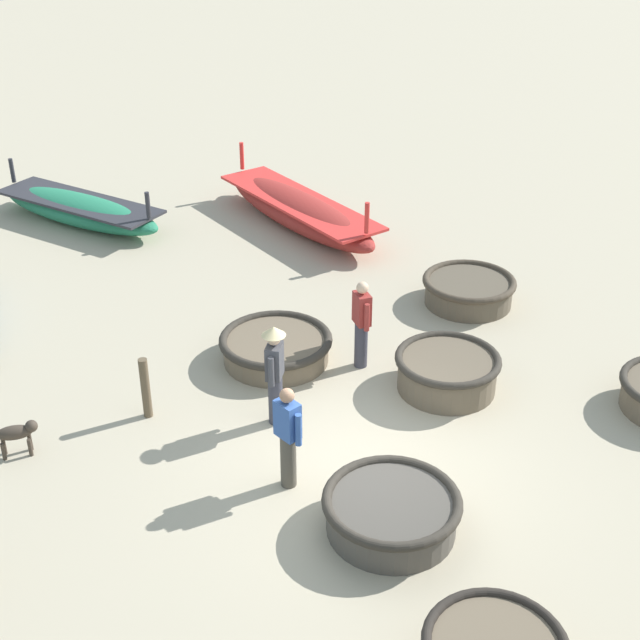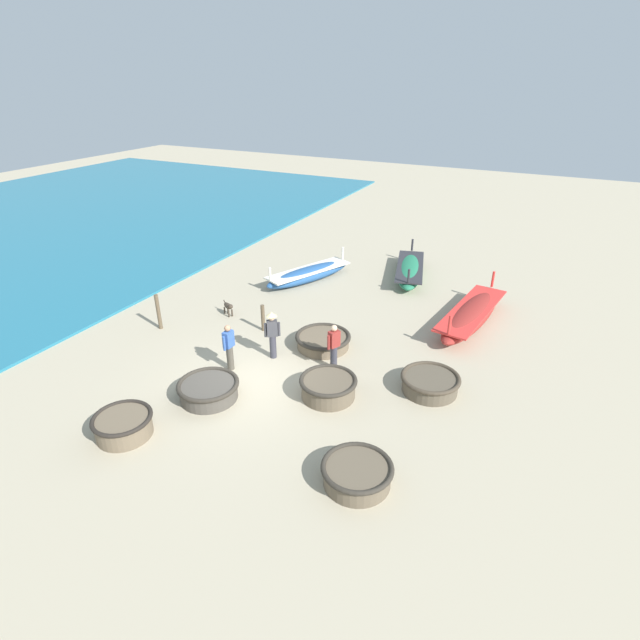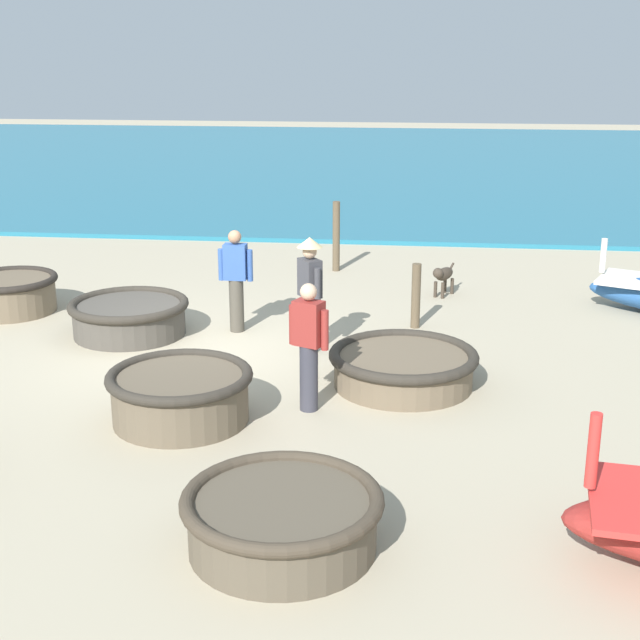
{
  "view_description": "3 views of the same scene",
  "coord_description": "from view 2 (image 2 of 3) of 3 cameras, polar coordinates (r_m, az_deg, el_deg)",
  "views": [
    {
      "loc": [
        -7.3,
        -6.92,
        7.96
      ],
      "look_at": [
        1.16,
        1.99,
        1.14
      ],
      "focal_mm": 50.0,
      "sensor_mm": 36.0,
      "label": 1
    },
    {
      "loc": [
        7.66,
        -10.5,
        8.62
      ],
      "look_at": [
        1.05,
        2.74,
        1.14
      ],
      "focal_mm": 28.0,
      "sensor_mm": 36.0,
      "label": 2
    },
    {
      "loc": [
        11.83,
        3.12,
        4.2
      ],
      "look_at": [
        1.14,
        1.9,
        0.87
      ],
      "focal_mm": 50.0,
      "sensor_mm": 36.0,
      "label": 3
    }
  ],
  "objects": [
    {
      "name": "ground_plane",
      "position": [
        15.59,
        -8.05,
        -7.06
      ],
      "size": [
        80.0,
        80.0,
        0.0
      ],
      "primitive_type": "plane",
      "color": "tan"
    },
    {
      "name": "coracle_center",
      "position": [
        15.26,
        12.47,
        -7.0
      ],
      "size": [
        1.77,
        1.77,
        0.53
      ],
      "color": "brown",
      "rests_on": "ground"
    },
    {
      "name": "coracle_front_right",
      "position": [
        12.04,
        4.25,
        -17.06
      ],
      "size": [
        1.7,
        1.7,
        0.53
      ],
      "color": "brown",
      "rests_on": "ground"
    },
    {
      "name": "coracle_weathered",
      "position": [
        14.97,
        -12.63,
        -7.73
      ],
      "size": [
        1.8,
        1.8,
        0.54
      ],
      "color": "#4C473F",
      "rests_on": "ground"
    },
    {
      "name": "coracle_nearest",
      "position": [
        14.66,
        0.94,
        -7.62
      ],
      "size": [
        1.7,
        1.7,
        0.62
      ],
      "color": "brown",
      "rests_on": "ground"
    },
    {
      "name": "coracle_upturned",
      "position": [
        14.23,
        -21.57,
        -11.06
      ],
      "size": [
        1.56,
        1.56,
        0.61
      ],
      "color": "brown",
      "rests_on": "ground"
    },
    {
      "name": "coracle_beside_post",
      "position": [
        17.17,
        0.34,
        -2.32
      ],
      "size": [
        1.92,
        1.92,
        0.48
      ],
      "color": "brown",
      "rests_on": "ground"
    },
    {
      "name": "long_boat_ochre_hull",
      "position": [
        22.6,
        -1.33,
        5.28
      ],
      "size": [
        2.73,
        4.56,
        1.15
      ],
      "color": "#285693",
      "rests_on": "ground"
    },
    {
      "name": "long_boat_blue_hull",
      "position": [
        19.48,
        16.88,
        0.56
      ],
      "size": [
        1.84,
        5.34,
        1.34
      ],
      "color": "maroon",
      "rests_on": "ground"
    },
    {
      "name": "long_boat_red_hull",
      "position": [
        23.4,
        10.21,
        5.63
      ],
      "size": [
        2.27,
        4.68,
        1.16
      ],
      "color": "#237551",
      "rests_on": "ground"
    },
    {
      "name": "fisherman_hauling",
      "position": [
        15.92,
        -10.35,
        -2.96
      ],
      "size": [
        0.23,
        0.53,
        1.57
      ],
      "color": "#4C473D",
      "rests_on": "ground"
    },
    {
      "name": "fisherman_standing_left",
      "position": [
        15.68,
        1.6,
        -2.98
      ],
      "size": [
        0.34,
        0.49,
        1.57
      ],
      "color": "#383842",
      "rests_on": "ground"
    },
    {
      "name": "fisherman_standing_right",
      "position": [
        16.31,
        -5.47,
        -1.35
      ],
      "size": [
        0.44,
        0.38,
        1.67
      ],
      "color": "#383842",
      "rests_on": "ground"
    },
    {
      "name": "dog",
      "position": [
        19.65,
        -10.44,
        1.51
      ],
      "size": [
        0.63,
        0.42,
        0.55
      ],
      "color": "#3D3328",
      "rests_on": "ground"
    },
    {
      "name": "mooring_post_shoreline",
      "position": [
        18.26,
        -6.54,
        0.24
      ],
      "size": [
        0.14,
        0.14,
        1.02
      ],
      "primitive_type": "cylinder",
      "color": "brown",
      "rests_on": "ground"
    },
    {
      "name": "mooring_post_inland",
      "position": [
        19.14,
        -17.98,
        0.89
      ],
      "size": [
        0.14,
        0.14,
        1.36
      ],
      "primitive_type": "cylinder",
      "color": "brown",
      "rests_on": "ground"
    }
  ]
}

